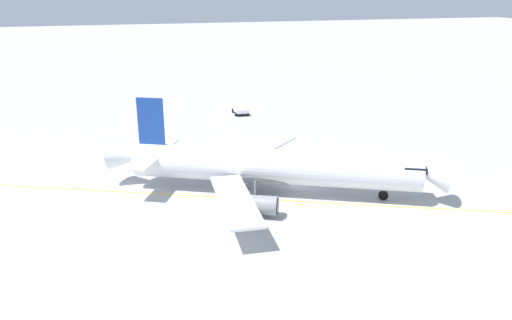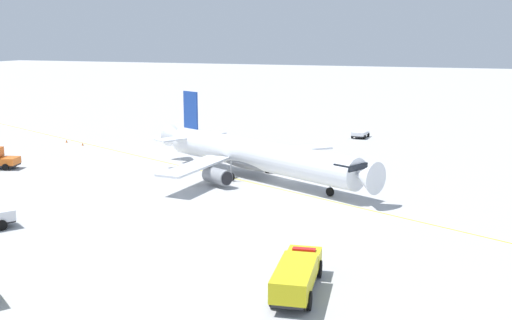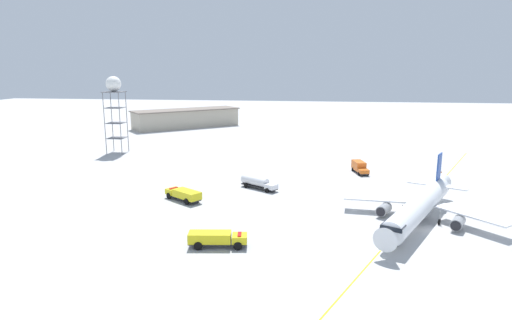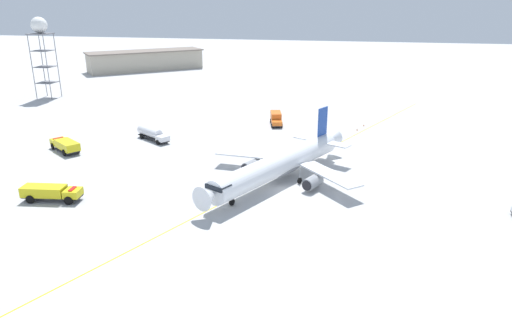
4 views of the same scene
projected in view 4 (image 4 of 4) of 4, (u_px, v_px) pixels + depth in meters
ground_plane at (285, 191)px, 79.62m from camera, size 600.00×600.00×0.00m
airliner_main at (280, 165)px, 82.74m from camera, size 28.19×37.10×10.98m
fuel_tanker_truck at (152, 133)px, 107.50m from camera, size 9.56×7.22×2.87m
catering_truck_truck at (276, 118)px, 121.02m from camera, size 4.35×8.30×3.10m
fire_tender_truck at (50, 192)px, 75.20m from camera, size 9.74×3.95×2.50m
fire_tender_truck_extra at (65, 145)px, 99.49m from camera, size 9.34×7.76×2.50m
radar_tower at (40, 31)px, 146.98m from camera, size 6.24×6.24×25.71m
terminal_shed at (146, 60)px, 212.06m from camera, size 48.66×44.29×8.78m
taxiway_centreline at (269, 179)px, 84.57m from camera, size 67.80×146.06×0.01m
safety_cone_near at (357, 129)px, 115.85m from camera, size 0.36×0.36×0.55m
safety_cone_mid at (364, 125)px, 119.82m from camera, size 0.36×0.36×0.55m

